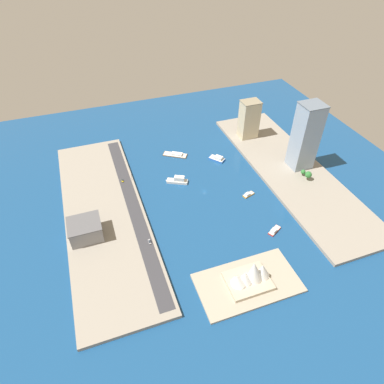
% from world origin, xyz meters
% --- Properties ---
extents(ground_plane, '(440.00, 440.00, 0.00)m').
position_xyz_m(ground_plane, '(0.00, 0.00, 0.00)').
color(ground_plane, navy).
extents(quay_west, '(70.00, 240.00, 3.19)m').
position_xyz_m(quay_west, '(-97.93, 0.00, 1.60)').
color(quay_west, gray).
rests_on(quay_west, ground_plane).
extents(quay_east, '(70.00, 240.00, 3.19)m').
position_xyz_m(quay_east, '(97.93, 0.00, 1.60)').
color(quay_east, gray).
rests_on(quay_east, ground_plane).
extents(peninsula_point, '(76.70, 42.24, 2.00)m').
position_xyz_m(peninsula_point, '(7.98, 110.47, 1.00)').
color(peninsula_point, '#A89E89').
rests_on(peninsula_point, ground_plane).
extents(road_strip, '(11.69, 228.00, 0.15)m').
position_xyz_m(road_strip, '(71.28, 0.00, 3.27)').
color(road_strip, '#38383D').
rests_on(road_strip, quay_east).
extents(barge_flat_brown, '(27.33, 21.82, 3.09)m').
position_xyz_m(barge_flat_brown, '(7.93, -69.45, 1.09)').
color(barge_flat_brown, brown).
rests_on(barge_flat_brown, ground_plane).
extents(catamaran_blue, '(17.20, 18.70, 4.78)m').
position_xyz_m(catamaran_blue, '(-33.22, -45.63, 1.77)').
color(catamaran_blue, blue).
rests_on(catamaran_blue, ground_plane).
extents(ferry_white_commuter, '(22.52, 15.70, 7.55)m').
position_xyz_m(ferry_white_commuter, '(20.33, -22.29, 2.79)').
color(ferry_white_commuter, silver).
rests_on(ferry_white_commuter, ground_plane).
extents(water_taxi_orange, '(13.08, 8.00, 3.37)m').
position_xyz_m(water_taxi_orange, '(-38.28, 20.03, 1.18)').
color(water_taxi_orange, orange).
rests_on(water_taxi_orange, ground_plane).
extents(tugboat_red, '(14.37, 10.96, 3.68)m').
position_xyz_m(tugboat_red, '(-37.88, 70.54, 1.28)').
color(tugboat_red, red).
rests_on(tugboat_red, ground_plane).
extents(tower_tall_glass, '(22.84, 21.44, 70.57)m').
position_xyz_m(tower_tall_glass, '(-109.69, -3.38, 38.51)').
color(tower_tall_glass, '#8C9EB2').
rests_on(tower_tall_glass, quay_west).
extents(office_block_beige, '(21.30, 17.03, 44.79)m').
position_xyz_m(office_block_beige, '(-84.48, -75.40, 25.62)').
color(office_block_beige, '#C6B793').
rests_on(office_block_beige, quay_west).
extents(warehouse_low_gray, '(27.00, 24.78, 15.37)m').
position_xyz_m(warehouse_low_gray, '(115.87, 24.13, 10.91)').
color(warehouse_low_gray, gray).
rests_on(warehouse_low_gray, quay_east).
extents(taxi_yellow_cab, '(1.85, 4.66, 1.55)m').
position_xyz_m(taxi_yellow_cab, '(73.91, -39.22, 4.10)').
color(taxi_yellow_cab, black).
rests_on(taxi_yellow_cab, road_strip).
extents(sedan_silver, '(2.07, 5.11, 1.41)m').
position_xyz_m(sedan_silver, '(67.76, 49.09, 4.05)').
color(sedan_silver, black).
rests_on(sedan_silver, road_strip).
extents(traffic_light_waterfront, '(0.36, 0.36, 6.50)m').
position_xyz_m(traffic_light_waterfront, '(64.05, -38.39, 7.53)').
color(traffic_light_waterfront, black).
rests_on(traffic_light_waterfront, quay_east).
extents(opera_landmark, '(33.18, 26.01, 22.79)m').
position_xyz_m(opera_landmark, '(6.82, 110.47, 9.68)').
color(opera_landmark, '#BCAD93').
rests_on(opera_landmark, peninsula_point).
extents(park_tree_cluster, '(6.75, 13.52, 9.90)m').
position_xyz_m(park_tree_cluster, '(-103.62, 19.49, 9.17)').
color(park_tree_cluster, brown).
rests_on(park_tree_cluster, quay_west).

